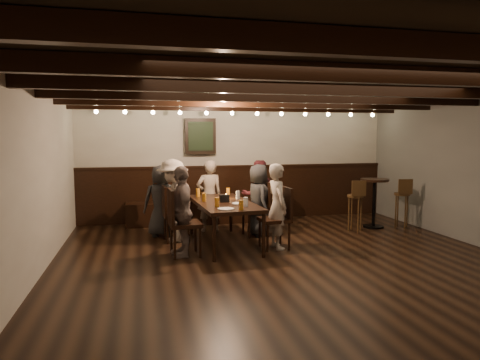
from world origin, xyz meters
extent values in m
plane|color=black|center=(0.00, 0.00, 0.00)|extent=(7.00, 7.00, 0.00)
plane|color=black|center=(0.00, 0.00, 2.40)|extent=(7.00, 7.00, 0.00)
plane|color=#BAB1A3|center=(0.00, 3.50, 1.20)|extent=(6.50, 0.00, 6.50)
plane|color=#BAB1A3|center=(-3.25, 0.00, 1.20)|extent=(0.00, 7.00, 7.00)
cube|color=black|center=(0.00, 3.46, 0.55)|extent=(6.50, 0.08, 1.10)
cube|color=black|center=(-0.80, 3.20, 0.23)|extent=(3.00, 0.45, 0.45)
cube|color=black|center=(-0.80, 3.40, 1.75)|extent=(0.62, 0.12, 0.72)
cube|color=black|center=(-0.80, 3.33, 1.75)|extent=(0.50, 0.02, 0.58)
cube|color=black|center=(0.00, -2.90, 2.31)|extent=(6.50, 0.10, 0.16)
cube|color=black|center=(0.00, -1.74, 2.31)|extent=(6.50, 0.10, 0.16)
cube|color=black|center=(0.00, -0.58, 2.31)|extent=(6.50, 0.10, 0.16)
cube|color=black|center=(0.00, 0.58, 2.31)|extent=(6.50, 0.10, 0.16)
cube|color=black|center=(0.00, 1.74, 2.31)|extent=(6.50, 0.10, 0.16)
cube|color=black|center=(0.00, 2.90, 2.31)|extent=(6.50, 0.10, 0.16)
sphere|color=#FFE099|center=(-2.75, 2.88, 2.19)|extent=(0.07, 0.07, 0.07)
sphere|color=#FFE099|center=(-1.38, 2.88, 2.19)|extent=(0.07, 0.07, 0.07)
sphere|color=#FFE099|center=(0.00, 2.88, 2.19)|extent=(0.07, 0.07, 0.07)
sphere|color=#FFE099|center=(1.38, 2.88, 2.19)|extent=(0.07, 0.07, 0.07)
sphere|color=#FFE099|center=(2.75, 2.88, 2.19)|extent=(0.07, 0.07, 0.07)
cube|color=black|center=(-0.70, 1.42, 0.68)|extent=(0.97, 1.93, 0.06)
cylinder|color=black|center=(-1.01, 0.51, 0.32)|extent=(0.06, 0.06, 0.65)
cylinder|color=black|center=(-1.13, 2.28, 0.32)|extent=(0.06, 0.06, 0.65)
cylinder|color=black|center=(-0.28, 0.56, 0.32)|extent=(0.06, 0.06, 0.65)
cylinder|color=black|center=(-0.40, 2.32, 0.32)|extent=(0.06, 0.06, 0.65)
cube|color=black|center=(-1.43, 1.82, 0.44)|extent=(0.45, 0.45, 0.05)
cube|color=black|center=(-1.62, 1.81, 0.70)|extent=(0.07, 0.43, 0.47)
cube|color=black|center=(-1.37, 0.92, 0.47)|extent=(0.48, 0.48, 0.05)
cube|color=black|center=(-1.58, 0.91, 0.74)|extent=(0.07, 0.46, 0.50)
cube|color=black|center=(-0.03, 1.91, 0.45)|extent=(0.46, 0.46, 0.05)
cube|color=black|center=(0.16, 1.93, 0.71)|extent=(0.07, 0.44, 0.48)
cube|color=black|center=(0.02, 1.01, 0.45)|extent=(0.47, 0.47, 0.05)
cube|color=black|center=(0.22, 1.03, 0.72)|extent=(0.07, 0.44, 0.48)
imported|color=#28282A|center=(-1.66, 2.26, 0.63)|extent=(0.64, 0.44, 1.26)
imported|color=gray|center=(-0.77, 2.47, 0.66)|extent=(0.50, 0.35, 1.31)
imported|color=#581E25|center=(0.14, 2.37, 0.65)|extent=(0.67, 0.53, 1.31)
imported|color=#B4A799|center=(-1.48, 1.82, 0.69)|extent=(0.57, 0.92, 1.38)
imported|color=gray|center=(-1.42, 0.92, 0.66)|extent=(0.37, 0.80, 1.33)
imported|color=#272729|center=(0.02, 1.92, 0.63)|extent=(0.44, 0.64, 1.27)
imported|color=#AC9F92|center=(0.07, 1.02, 0.67)|extent=(0.35, 0.51, 1.33)
cylinder|color=#BF7219|center=(-1.03, 2.10, 0.77)|extent=(0.07, 0.07, 0.14)
cylinder|color=#BF7219|center=(-0.50, 2.08, 0.77)|extent=(0.07, 0.07, 0.14)
cylinder|color=#BF7219|center=(-1.01, 1.50, 0.77)|extent=(0.07, 0.07, 0.14)
cylinder|color=silver|center=(-0.42, 1.64, 0.77)|extent=(0.07, 0.07, 0.14)
cylinder|color=#BF7219|center=(-0.89, 0.95, 0.77)|extent=(0.07, 0.07, 0.14)
cylinder|color=silver|center=(-0.47, 0.88, 0.77)|extent=(0.07, 0.07, 0.14)
cylinder|color=#BF7219|center=(-0.60, 0.62, 0.77)|extent=(0.07, 0.07, 0.14)
cylinder|color=white|center=(-0.81, 0.71, 0.71)|extent=(0.24, 0.24, 0.01)
cylinder|color=white|center=(-0.51, 1.13, 0.71)|extent=(0.24, 0.24, 0.01)
cube|color=black|center=(-0.70, 1.37, 0.76)|extent=(0.15, 0.10, 0.12)
cylinder|color=beige|center=(-0.60, 1.73, 0.73)|extent=(0.05, 0.05, 0.05)
cylinder|color=black|center=(2.35, 2.04, 0.02)|extent=(0.39, 0.39, 0.04)
cylinder|color=black|center=(2.35, 2.04, 0.46)|extent=(0.06, 0.06, 0.88)
cylinder|color=black|center=(2.35, 2.04, 0.92)|extent=(0.53, 0.53, 0.04)
cylinder|color=#3B2712|center=(1.85, 1.84, 0.65)|extent=(0.30, 0.30, 0.04)
cube|color=#3B2712|center=(1.84, 1.70, 0.81)|extent=(0.27, 0.05, 0.28)
cylinder|color=#3B2712|center=(2.85, 1.89, 0.65)|extent=(0.30, 0.30, 0.04)
cube|color=#3B2712|center=(2.82, 1.75, 0.81)|extent=(0.26, 0.08, 0.28)
camera|label=1|loc=(-1.98, -5.26, 1.77)|focal=32.00mm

